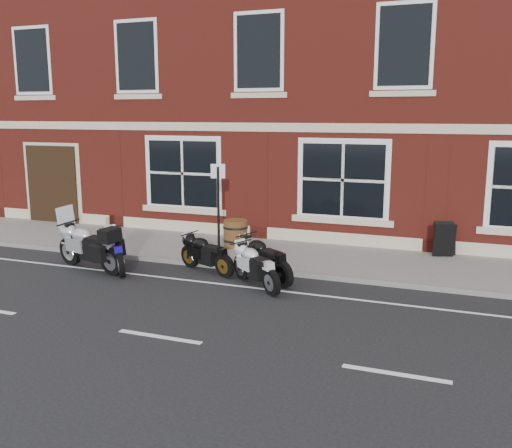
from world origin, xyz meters
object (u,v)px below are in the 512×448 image
object	(u,v)px
moto_sport_silver	(256,265)
barrel_planter	(236,233)
moto_sport_red	(118,249)
a_board_sign	(445,239)
moto_naked_black	(264,257)
moto_sport_black	(207,253)
moto_touring_silver	(89,244)
parking_sign	(218,206)

from	to	relation	value
moto_sport_silver	barrel_planter	xyz separation A→B (m)	(-1.73, 2.91, 0.01)
moto_sport_red	a_board_sign	size ratio (longest dim) A/B	1.77
moto_sport_red	moto_naked_black	xyz separation A→B (m)	(3.67, 0.45, 0.01)
moto_sport_silver	a_board_sign	world-z (taller)	a_board_sign
moto_sport_silver	barrel_planter	size ratio (longest dim) A/B	2.02
moto_sport_black	moto_sport_silver	world-z (taller)	moto_sport_silver
moto_touring_silver	moto_sport_silver	xyz separation A→B (m)	(4.37, 0.09, -0.13)
moto_touring_silver	moto_sport_black	bearing A→B (deg)	-57.99
moto_touring_silver	a_board_sign	bearing A→B (deg)	-47.90
moto_touring_silver	moto_sport_silver	world-z (taller)	moto_touring_silver
moto_touring_silver	parking_sign	world-z (taller)	parking_sign
barrel_planter	parking_sign	size ratio (longest dim) A/B	0.31
moto_sport_silver	parking_sign	bearing A→B (deg)	89.81
moto_touring_silver	moto_sport_silver	distance (m)	4.37
moto_sport_red	moto_naked_black	size ratio (longest dim) A/B	0.90
moto_touring_silver	a_board_sign	world-z (taller)	moto_touring_silver
moto_sport_silver	barrel_planter	bearing A→B (deg)	70.64
a_board_sign	moto_naked_black	bearing A→B (deg)	-157.08
moto_naked_black	moto_touring_silver	bearing A→B (deg)	133.01
moto_sport_red	moto_touring_silver	bearing A→B (deg)	158.61
moto_sport_silver	moto_touring_silver	bearing A→B (deg)	131.17
moto_naked_black	barrel_planter	size ratio (longest dim) A/B	2.30
moto_sport_red	a_board_sign	xyz separation A→B (m)	(7.48, 3.75, 0.05)
moto_naked_black	a_board_sign	xyz separation A→B (m)	(3.81, 3.31, 0.04)
moto_sport_red	moto_sport_silver	distance (m)	3.70
moto_sport_red	a_board_sign	bearing A→B (deg)	-14.22
moto_naked_black	a_board_sign	world-z (taller)	a_board_sign
moto_touring_silver	moto_sport_silver	size ratio (longest dim) A/B	1.47
moto_sport_silver	parking_sign	size ratio (longest dim) A/B	0.63
moto_sport_black	barrel_planter	bearing A→B (deg)	28.37
moto_naked_black	parking_sign	world-z (taller)	parking_sign
barrel_planter	moto_sport_red	bearing A→B (deg)	-125.47
moto_sport_red	moto_sport_silver	world-z (taller)	moto_sport_red
moto_touring_silver	moto_sport_red	distance (m)	0.71
parking_sign	moto_sport_red	bearing A→B (deg)	-175.97
moto_touring_silver	parking_sign	size ratio (longest dim) A/B	0.92
moto_sport_black	a_board_sign	size ratio (longest dim) A/B	1.95
moto_sport_black	barrel_planter	world-z (taller)	barrel_planter
barrel_planter	moto_sport_silver	bearing A→B (deg)	-59.29
moto_sport_silver	moto_naked_black	xyz separation A→B (m)	(-0.03, 0.59, 0.03)
parking_sign	a_board_sign	bearing A→B (deg)	4.45
moto_sport_red	parking_sign	bearing A→B (deg)	-14.52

